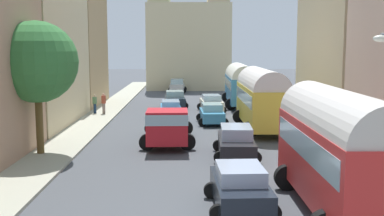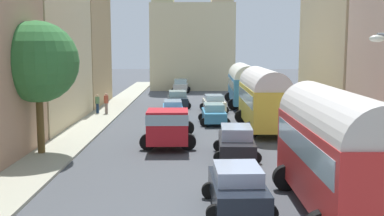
{
  "view_description": "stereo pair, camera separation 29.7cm",
  "coord_description": "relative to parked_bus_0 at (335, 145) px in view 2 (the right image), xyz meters",
  "views": [
    {
      "loc": [
        -0.36,
        -8.88,
        5.67
      ],
      "look_at": [
        0.0,
        18.75,
        1.94
      ],
      "focal_mm": 43.46,
      "sensor_mm": 36.0,
      "label": 1
    },
    {
      "loc": [
        -0.06,
        -8.89,
        5.67
      ],
      "look_at": [
        0.0,
        18.75,
        1.94
      ],
      "focal_mm": 43.46,
      "sensor_mm": 36.0,
      "label": 2
    }
  ],
  "objects": [
    {
      "name": "ground_plane",
      "position": [
        -4.75,
        20.69,
        -2.35
      ],
      "size": [
        154.0,
        154.0,
        0.0
      ],
      "primitive_type": "plane",
      "color": "#484C51"
    },
    {
      "name": "sidewalk_left",
      "position": [
        -12.0,
        20.69,
        -2.28
      ],
      "size": [
        2.5,
        70.0,
        0.14
      ],
      "primitive_type": "cube",
      "color": "#ACAB98",
      "rests_on": "ground"
    },
    {
      "name": "sidewalk_right",
      "position": [
        2.5,
        20.69,
        -2.28
      ],
      "size": [
        2.5,
        70.0,
        0.14
      ],
      "primitive_type": "cube",
      "color": "#989691",
      "rests_on": "ground"
    },
    {
      "name": "building_left_2",
      "position": [
        -15.85,
        17.95,
        2.5
      ],
      "size": [
        5.22,
        12.14,
        9.69
      ],
      "color": "beige",
      "rests_on": "ground"
    },
    {
      "name": "building_left_3",
      "position": [
        -15.53,
        29.02,
        3.17
      ],
      "size": [
        5.03,
        9.37,
        10.99
      ],
      "color": "tan",
      "rests_on": "ground"
    },
    {
      "name": "building_right_2",
      "position": [
        6.42,
        16.6,
        3.0
      ],
      "size": [
        5.34,
        11.14,
        10.7
      ],
      "color": "beige",
      "rests_on": "ground"
    },
    {
      "name": "distant_church",
      "position": [
        -4.75,
        46.17,
        4.12
      ],
      "size": [
        10.7,
        7.67,
        18.35
      ],
      "color": "beige",
      "rests_on": "ground"
    },
    {
      "name": "parked_bus_0",
      "position": [
        0.0,
        0.0,
        0.0
      ],
      "size": [
        3.25,
        8.2,
        4.22
      ],
      "color": "red",
      "rests_on": "ground"
    },
    {
      "name": "parked_bus_1",
      "position": [
        -0.04,
        15.71,
        -0.06
      ],
      "size": [
        3.3,
        8.56,
        4.14
      ],
      "color": "yellow",
      "rests_on": "ground"
    },
    {
      "name": "parked_bus_2",
      "position": [
        0.03,
        28.34,
        -0.17
      ],
      "size": [
        3.38,
        9.22,
        3.94
      ],
      "color": "teal",
      "rests_on": "ground"
    },
    {
      "name": "cargo_truck_0",
      "position": [
        -6.14,
        10.84,
        -1.18
      ],
      "size": [
        3.17,
        7.3,
        2.23
      ],
      "color": "red",
      "rests_on": "ground"
    },
    {
      "name": "car_0",
      "position": [
        -6.31,
        20.58,
        -1.62
      ],
      "size": [
        2.29,
        4.43,
        1.43
      ],
      "color": "#358AC7",
      "rests_on": "ground"
    },
    {
      "name": "car_1",
      "position": [
        -6.15,
        27.24,
        -1.58
      ],
      "size": [
        2.53,
        3.79,
        1.54
      ],
      "color": "#1B262F",
      "rests_on": "ground"
    },
    {
      "name": "car_2",
      "position": [
        -6.17,
        41.31,
        -1.54
      ],
      "size": [
        2.34,
        3.83,
        1.64
      ],
      "color": "silver",
      "rests_on": "ground"
    },
    {
      "name": "car_3",
      "position": [
        -3.24,
        0.38,
        -1.57
      ],
      "size": [
        2.44,
        3.95,
        1.55
      ],
      "color": "#1C222C",
      "rests_on": "ground"
    },
    {
      "name": "car_4",
      "position": [
        -2.56,
        8.02,
        -1.55
      ],
      "size": [
        2.44,
        4.36,
        1.6
      ],
      "color": "black",
      "rests_on": "ground"
    },
    {
      "name": "car_5",
      "position": [
        -3.22,
        18.22,
        -1.6
      ],
      "size": [
        2.25,
        3.75,
        1.48
      ],
      "color": "#3D8DBD",
      "rests_on": "ground"
    },
    {
      "name": "car_6",
      "position": [
        -2.92,
        24.47,
        -1.61
      ],
      "size": [
        2.45,
        4.02,
        1.46
      ],
      "color": "beige",
      "rests_on": "ground"
    },
    {
      "name": "pedestrian_0",
      "position": [
        -12.59,
        22.66,
        -1.39
      ],
      "size": [
        0.49,
        0.49,
        1.69
      ],
      "color": "navy",
      "rests_on": "ground"
    },
    {
      "name": "pedestrian_1",
      "position": [
        -11.83,
        22.49,
        -1.31
      ],
      "size": [
        0.52,
        0.52,
        1.82
      ],
      "color": "slate",
      "rests_on": "ground"
    },
    {
      "name": "roadside_tree_1",
      "position": [
        -12.65,
        8.44,
        2.48
      ],
      "size": [
        4.16,
        4.16,
        6.93
      ],
      "color": "brown",
      "rests_on": "ground"
    }
  ]
}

